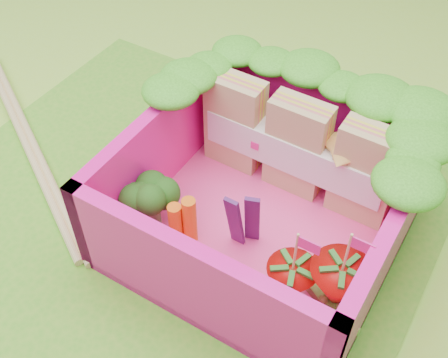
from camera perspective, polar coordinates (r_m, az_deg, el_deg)
name	(u,v)px	position (r m, az deg, el deg)	size (l,w,h in m)	color
ground	(158,232)	(2.97, -6.70, -5.33)	(14.00, 14.00, 0.00)	#9BD23B
placemat	(158,230)	(2.96, -6.73, -5.15)	(2.60, 2.60, 0.03)	#54AC27
bento_floor	(263,226)	(2.91, 3.96, -4.81)	(1.30, 1.30, 0.05)	#FF4193
bento_box	(265,194)	(2.72, 4.23, -1.51)	(1.30, 1.30, 0.55)	#FF159B
lettuce_ruffle	(312,91)	(2.79, 8.93, 8.81)	(1.43, 0.76, 0.11)	#348C19
sandwich_stack	(298,147)	(2.90, 7.54, 3.20)	(1.05, 0.18, 0.55)	tan
broccoli	(146,198)	(2.77, -7.89, -1.97)	(0.34, 0.34, 0.26)	#598B43
carrot_sticks	(183,222)	(2.72, -4.17, -4.39)	(0.13, 0.11, 0.29)	orange
purple_wedges	(244,220)	(2.65, 2.00, -4.22)	(0.13, 0.09, 0.38)	#491753
strawberry_left	(291,283)	(2.54, 6.81, -10.41)	(0.23, 0.23, 0.47)	red
strawberry_right	(338,287)	(2.54, 11.50, -10.70)	(0.28, 0.28, 0.52)	red
snap_peas	(316,288)	(2.66, 9.31, -10.84)	(0.56, 0.62, 0.05)	#6BB338
chopsticks	(28,140)	(3.55, -19.29, 3.74)	(1.85, 1.07, 0.05)	tan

